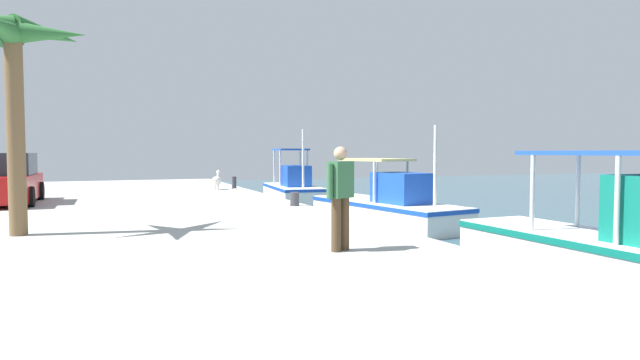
{
  "coord_description": "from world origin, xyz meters",
  "views": [
    {
      "loc": [
        13.59,
        -5.53,
        2.4
      ],
      "look_at": [
        -4.46,
        1.7,
        1.36
      ],
      "focal_mm": 29.57,
      "sensor_mm": 36.0,
      "label": 1
    }
  ],
  "objects_px": {
    "fisherman_standing": "(340,194)",
    "mooring_bollard_second": "(295,199)",
    "palm_tree": "(14,55)",
    "fishing_boat_third": "(630,256)",
    "parked_car": "(5,181)",
    "mooring_bollard_nearest": "(234,182)",
    "fishing_boat_nearest": "(293,189)",
    "fishing_boat_second": "(388,207)",
    "pelican": "(217,180)"
  },
  "relations": [
    {
      "from": "fisherman_standing",
      "to": "mooring_bollard_second",
      "type": "xyz_separation_m",
      "value": [
        -6.97,
        1.63,
        -0.73
      ]
    },
    {
      "from": "palm_tree",
      "to": "fishing_boat_third",
      "type": "bearing_deg",
      "value": 60.09
    },
    {
      "from": "fisherman_standing",
      "to": "parked_car",
      "type": "distance_m",
      "value": 12.65
    },
    {
      "from": "palm_tree",
      "to": "mooring_bollard_nearest",
      "type": "bearing_deg",
      "value": 149.36
    },
    {
      "from": "fishing_boat_third",
      "to": "mooring_bollard_second",
      "type": "xyz_separation_m",
      "value": [
        -8.67,
        -2.81,
        0.31
      ]
    },
    {
      "from": "fishing_boat_nearest",
      "to": "palm_tree",
      "type": "height_order",
      "value": "palm_tree"
    },
    {
      "from": "fishing_boat_second",
      "to": "palm_tree",
      "type": "bearing_deg",
      "value": -70.21
    },
    {
      "from": "fishing_boat_third",
      "to": "fisherman_standing",
      "type": "xyz_separation_m",
      "value": [
        -1.7,
        -4.43,
        1.03
      ]
    },
    {
      "from": "fishing_boat_nearest",
      "to": "fisherman_standing",
      "type": "height_order",
      "value": "fishing_boat_nearest"
    },
    {
      "from": "fishing_boat_nearest",
      "to": "fishing_boat_second",
      "type": "bearing_deg",
      "value": 2.34
    },
    {
      "from": "pelican",
      "to": "fisherman_standing",
      "type": "xyz_separation_m",
      "value": [
        14.67,
        -0.78,
        0.53
      ]
    },
    {
      "from": "fishing_boat_nearest",
      "to": "parked_car",
      "type": "height_order",
      "value": "fishing_boat_nearest"
    },
    {
      "from": "fishing_boat_second",
      "to": "pelican",
      "type": "height_order",
      "value": "fishing_boat_second"
    },
    {
      "from": "parked_car",
      "to": "palm_tree",
      "type": "distance_m",
      "value": 7.73
    },
    {
      "from": "fishing_boat_third",
      "to": "mooring_bollard_nearest",
      "type": "bearing_deg",
      "value": -170.53
    },
    {
      "from": "fishing_boat_second",
      "to": "mooring_bollard_nearest",
      "type": "height_order",
      "value": "fishing_boat_second"
    },
    {
      "from": "fishing_boat_second",
      "to": "mooring_bollard_second",
      "type": "xyz_separation_m",
      "value": [
        0.44,
        -3.38,
        0.41
      ]
    },
    {
      "from": "pelican",
      "to": "mooring_bollard_nearest",
      "type": "bearing_deg",
      "value": 118.02
    },
    {
      "from": "mooring_bollard_second",
      "to": "palm_tree",
      "type": "xyz_separation_m",
      "value": [
        3.19,
        -6.72,
        3.24
      ]
    },
    {
      "from": "fisherman_standing",
      "to": "mooring_bollard_second",
      "type": "relative_size",
      "value": 4.13
    },
    {
      "from": "fishing_boat_second",
      "to": "fishing_boat_third",
      "type": "relative_size",
      "value": 1.0
    },
    {
      "from": "fisherman_standing",
      "to": "mooring_bollard_nearest",
      "type": "distance_m",
      "value": 15.22
    },
    {
      "from": "parked_car",
      "to": "mooring_bollard_second",
      "type": "bearing_deg",
      "value": 64.19
    },
    {
      "from": "fisherman_standing",
      "to": "mooring_bollard_second",
      "type": "distance_m",
      "value": 7.19
    },
    {
      "from": "fishing_boat_third",
      "to": "palm_tree",
      "type": "relative_size",
      "value": 1.54
    },
    {
      "from": "fishing_boat_second",
      "to": "fisherman_standing",
      "type": "relative_size",
      "value": 3.82
    },
    {
      "from": "mooring_bollard_second",
      "to": "fisherman_standing",
      "type": "bearing_deg",
      "value": -13.13
    },
    {
      "from": "mooring_bollard_nearest",
      "to": "fisherman_standing",
      "type": "bearing_deg",
      "value": -6.14
    },
    {
      "from": "fishing_boat_second",
      "to": "mooring_bollard_second",
      "type": "distance_m",
      "value": 3.44
    },
    {
      "from": "mooring_bollard_second",
      "to": "palm_tree",
      "type": "relative_size",
      "value": 0.1
    },
    {
      "from": "mooring_bollard_nearest",
      "to": "parked_car",
      "type": "bearing_deg",
      "value": -62.31
    },
    {
      "from": "fishing_boat_nearest",
      "to": "mooring_bollard_second",
      "type": "xyz_separation_m",
      "value": [
        8.99,
        -3.03,
        0.38
      ]
    },
    {
      "from": "fisherman_standing",
      "to": "mooring_bollard_nearest",
      "type": "height_order",
      "value": "fisherman_standing"
    },
    {
      "from": "fishing_boat_nearest",
      "to": "parked_car",
      "type": "distance_m",
      "value": 12.26
    },
    {
      "from": "mooring_bollard_second",
      "to": "palm_tree",
      "type": "bearing_deg",
      "value": -64.6
    },
    {
      "from": "mooring_bollard_nearest",
      "to": "palm_tree",
      "type": "xyz_separation_m",
      "value": [
        11.34,
        -6.72,
        3.18
      ]
    },
    {
      "from": "fisherman_standing",
      "to": "palm_tree",
      "type": "xyz_separation_m",
      "value": [
        -3.78,
        -5.09,
        2.51
      ]
    },
    {
      "from": "fishing_boat_nearest",
      "to": "fishing_boat_second",
      "type": "height_order",
      "value": "fishing_boat_nearest"
    },
    {
      "from": "palm_tree",
      "to": "fisherman_standing",
      "type": "bearing_deg",
      "value": 53.46
    },
    {
      "from": "fishing_boat_nearest",
      "to": "palm_tree",
      "type": "bearing_deg",
      "value": -38.68
    },
    {
      "from": "fisherman_standing",
      "to": "mooring_bollard_nearest",
      "type": "relative_size",
      "value": 3.28
    },
    {
      "from": "fishing_boat_nearest",
      "to": "fishing_boat_second",
      "type": "xyz_separation_m",
      "value": [
        8.55,
        0.35,
        -0.02
      ]
    },
    {
      "from": "fisherman_standing",
      "to": "palm_tree",
      "type": "height_order",
      "value": "palm_tree"
    },
    {
      "from": "fishing_boat_third",
      "to": "fishing_boat_second",
      "type": "bearing_deg",
      "value": 176.37
    },
    {
      "from": "mooring_bollard_second",
      "to": "fishing_boat_nearest",
      "type": "bearing_deg",
      "value": 161.35
    },
    {
      "from": "fishing_boat_third",
      "to": "parked_car",
      "type": "distance_m",
      "value": 16.66
    },
    {
      "from": "fisherman_standing",
      "to": "mooring_bollard_nearest",
      "type": "bearing_deg",
      "value": 173.86
    },
    {
      "from": "fishing_boat_second",
      "to": "mooring_bollard_nearest",
      "type": "distance_m",
      "value": 8.43
    },
    {
      "from": "parked_car",
      "to": "mooring_bollard_nearest",
      "type": "bearing_deg",
      "value": 117.69
    },
    {
      "from": "fishing_boat_nearest",
      "to": "palm_tree",
      "type": "xyz_separation_m",
      "value": [
        12.18,
        -9.75,
        3.62
      ]
    }
  ]
}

